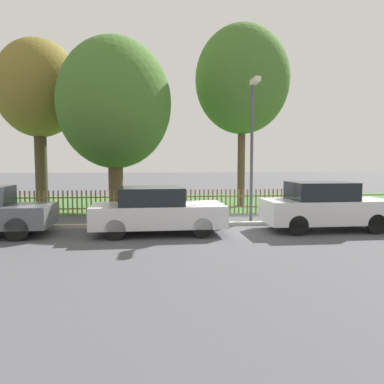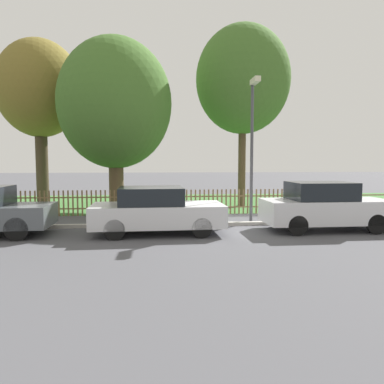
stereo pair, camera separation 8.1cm
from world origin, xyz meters
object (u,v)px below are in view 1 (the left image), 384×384
object	(u,v)px
tree_behind_motorcycle	(115,104)
tree_mid_park	(242,80)
covered_motorcycle	(153,203)
street_lamp	(253,132)
parked_car_navy_estate	(157,210)
tree_nearest_kerb	(39,90)
parked_car_red_compact	(325,206)

from	to	relation	value
tree_behind_motorcycle	tree_mid_park	size ratio (longest dim) A/B	0.86
covered_motorcycle	street_lamp	world-z (taller)	street_lamp
parked_car_navy_estate	covered_motorcycle	xyz separation A→B (m)	(-0.14, 2.75, -0.06)
parked_car_navy_estate	tree_mid_park	xyz separation A→B (m)	(4.19, 6.74, 5.42)
parked_car_navy_estate	tree_nearest_kerb	distance (m)	10.44
covered_motorcycle	tree_behind_motorcycle	size ratio (longest dim) A/B	0.25
tree_behind_motorcycle	street_lamp	bearing A→B (deg)	-35.07
parked_car_red_compact	covered_motorcycle	world-z (taller)	parked_car_red_compact
tree_mid_park	street_lamp	world-z (taller)	tree_mid_park
parked_car_red_compact	tree_mid_park	size ratio (longest dim) A/B	0.46
parked_car_navy_estate	street_lamp	size ratio (longest dim) A/B	0.80
parked_car_red_compact	tree_mid_park	distance (m)	8.67
tree_nearest_kerb	parked_car_red_compact	bearing A→B (deg)	-33.76
parked_car_navy_estate	covered_motorcycle	world-z (taller)	parked_car_navy_estate
tree_mid_park	street_lamp	size ratio (longest dim) A/B	1.73
tree_behind_motorcycle	tree_nearest_kerb	bearing A→B (deg)	152.04
tree_nearest_kerb	covered_motorcycle	bearing A→B (deg)	-40.33
covered_motorcycle	tree_mid_park	bearing A→B (deg)	37.89
parked_car_navy_estate	tree_behind_motorcycle	distance (m)	6.91
tree_nearest_kerb	tree_behind_motorcycle	xyz separation A→B (m)	(3.77, -2.00, -0.91)
tree_nearest_kerb	tree_mid_park	size ratio (longest dim) A/B	0.91
tree_behind_motorcycle	parked_car_red_compact	bearing A→B (deg)	-36.53
parked_car_navy_estate	parked_car_red_compact	bearing A→B (deg)	-1.12
tree_nearest_kerb	tree_behind_motorcycle	bearing A→B (deg)	-27.96
parked_car_red_compact	tree_behind_motorcycle	bearing A→B (deg)	142.82
parked_car_navy_estate	street_lamp	distance (m)	4.58
parked_car_navy_estate	parked_car_red_compact	distance (m)	5.39
parked_car_navy_estate	tree_nearest_kerb	size ratio (longest dim) A/B	0.51
parked_car_red_compact	parked_car_navy_estate	bearing A→B (deg)	179.74
covered_motorcycle	parked_car_red_compact	bearing A→B (deg)	-30.94
parked_car_red_compact	tree_nearest_kerb	world-z (taller)	tree_nearest_kerb
covered_motorcycle	street_lamp	size ratio (longest dim) A/B	0.38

